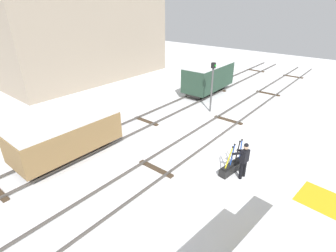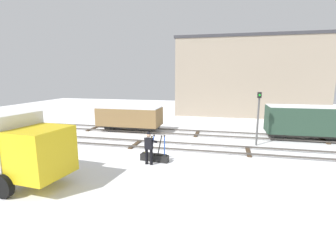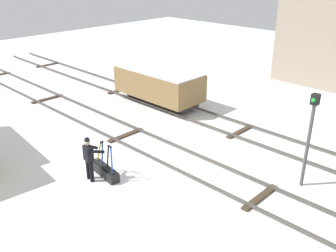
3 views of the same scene
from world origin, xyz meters
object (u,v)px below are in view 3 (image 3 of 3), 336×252
object	(u,v)px
signal_post	(310,131)
freight_car_near_switch	(159,84)
switch_lever_frame	(105,170)
rail_worker	(89,156)

from	to	relation	value
signal_post	freight_car_near_switch	xyz separation A→B (m)	(-9.58, 2.27, -0.97)
switch_lever_frame	rail_worker	distance (m)	0.90
switch_lever_frame	freight_car_near_switch	distance (m)	7.93
switch_lever_frame	freight_car_near_switch	bearing A→B (deg)	128.15
switch_lever_frame	signal_post	size ratio (longest dim) A/B	0.45
signal_post	freight_car_near_switch	bearing A→B (deg)	166.68
rail_worker	freight_car_near_switch	xyz separation A→B (m)	(-3.92, 7.29, 0.20)
signal_post	rail_worker	bearing A→B (deg)	-138.43
switch_lever_frame	signal_post	distance (m)	7.36
switch_lever_frame	signal_post	world-z (taller)	signal_post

